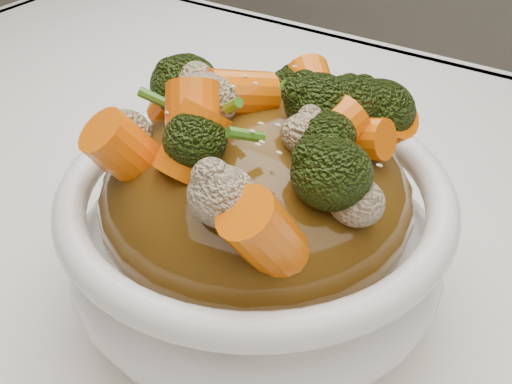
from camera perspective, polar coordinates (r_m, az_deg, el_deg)
The scene contains 8 objects.
tablecloth at distance 0.43m, azimuth 2.96°, elevation -9.30°, with size 1.20×0.80×0.04m, color white.
bowl at distance 0.38m, azimuth 0.00°, elevation -4.28°, with size 0.23×0.23×0.09m, color white, non-canonical shape.
sauce_base at distance 0.36m, azimuth 0.00°, elevation -0.42°, with size 0.18×0.18×0.10m, color #54350E.
carrots at distance 0.32m, azimuth 0.00°, elevation 9.21°, with size 0.18×0.18×0.05m, color orange, non-canonical shape.
broccoli at distance 0.32m, azimuth 0.00°, elevation 9.04°, with size 0.18×0.18×0.05m, color black, non-canonical shape.
cauliflower at distance 0.32m, azimuth 0.00°, elevation 8.70°, with size 0.18×0.18×0.04m, color #CAB089, non-canonical shape.
scallions at distance 0.32m, azimuth 0.00°, elevation 9.38°, with size 0.14×0.14×0.02m, color #3B741A, non-canonical shape.
sesame_seeds at distance 0.32m, azimuth 0.00°, elevation 9.38°, with size 0.17×0.17×0.01m, color beige, non-canonical shape.
Camera 1 is at (0.15, -0.26, 1.04)m, focal length 42.00 mm.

